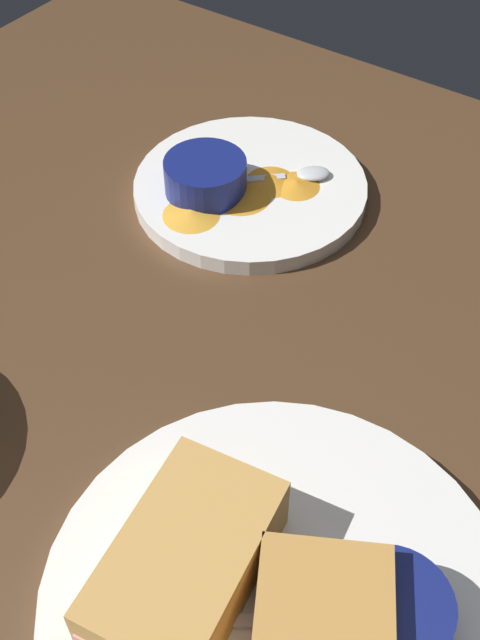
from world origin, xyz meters
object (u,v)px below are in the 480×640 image
object	(u,v)px
plate_chips_companion	(250,189)
ramekin_light_gravy	(205,175)
sandwich_half_near	(186,564)
spoon_by_dark_ramekin	(290,622)
spoon_by_gravy_ramekin	(300,175)
plate_sandwich_main	(277,600)
ramekin_dark_sauce	(389,614)

from	to	relation	value
plate_chips_companion	ramekin_light_gravy	size ratio (longest dim) A/B	2.90
plate_chips_companion	ramekin_light_gravy	xyz separation A→B (cm)	(-3.36, 2.80, 2.56)
sandwich_half_near	plate_chips_companion	xyz separation A→B (cm)	(35.20, 19.23, -3.20)
spoon_by_dark_ramekin	ramekin_light_gravy	world-z (taller)	ramekin_light_gravy
sandwich_half_near	spoon_by_gravy_ramekin	distance (cm)	41.58
spoon_by_dark_ramekin	sandwich_half_near	bearing A→B (deg)	101.52
spoon_by_dark_ramekin	plate_chips_companion	distance (cm)	42.58
plate_sandwich_main	sandwich_half_near	size ratio (longest dim) A/B	2.08
ramekin_dark_sauce	ramekin_light_gravy	size ratio (longest dim) A/B	0.93
plate_sandwich_main	spoon_by_gravy_ramekin	size ratio (longest dim) A/B	3.55
plate_chips_companion	spoon_by_gravy_ramekin	xyz separation A→B (cm)	(3.25, -3.53, 1.16)
plate_sandwich_main	ramekin_dark_sauce	world-z (taller)	ramekin_dark_sauce
plate_chips_companion	ramekin_light_gravy	bearing A→B (deg)	140.19
plate_sandwich_main	spoon_by_gravy_ramekin	xyz separation A→B (cm)	(35.99, 20.70, 1.16)
ramekin_dark_sauce	spoon_by_dark_ramekin	xyz separation A→B (cm)	(-3.08, 4.74, -1.47)
spoon_by_dark_ramekin	ramekin_light_gravy	bearing A→B (deg)	43.13
spoon_by_dark_ramekin	ramekin_light_gravy	distance (cm)	41.83
sandwich_half_near	spoon_by_gravy_ramekin	xyz separation A→B (cm)	(38.45, 15.70, -2.04)
ramekin_dark_sauce	ramekin_light_gravy	xyz separation A→B (cm)	(27.43, 33.33, -0.08)
ramekin_dark_sauce	plate_sandwich_main	bearing A→B (deg)	107.23
plate_chips_companion	ramekin_light_gravy	distance (cm)	5.06
plate_sandwich_main	spoon_by_dark_ramekin	distance (cm)	2.25
ramekin_dark_sauce	plate_chips_companion	bearing A→B (deg)	44.76
sandwich_half_near	spoon_by_gravy_ramekin	bearing A→B (deg)	22.21
plate_sandwich_main	plate_chips_companion	xyz separation A→B (cm)	(32.74, 24.23, 0.00)
ramekin_dark_sauce	spoon_by_gravy_ramekin	bearing A→B (deg)	38.42
sandwich_half_near	spoon_by_dark_ramekin	distance (cm)	6.99
plate_chips_companion	spoon_by_dark_ramekin	bearing A→B (deg)	-142.72
ramekin_dark_sauce	plate_chips_companion	xyz separation A→B (cm)	(30.79, 30.53, -2.63)
ramekin_light_gravy	spoon_by_dark_ramekin	bearing A→B (deg)	-136.87
spoon_by_dark_ramekin	spoon_by_gravy_ramekin	xyz separation A→B (cm)	(37.11, 22.25, 0.00)
plate_sandwich_main	sandwich_half_near	xyz separation A→B (cm)	(-2.46, 5.00, 3.20)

